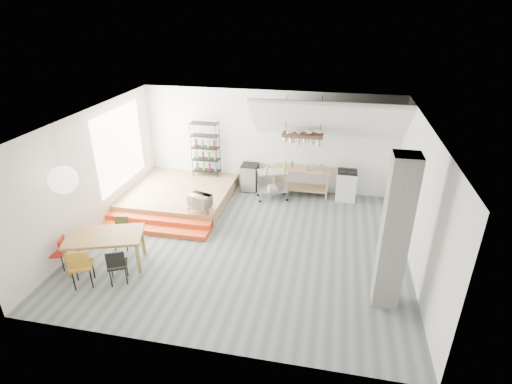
% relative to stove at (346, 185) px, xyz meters
% --- Properties ---
extents(floor, '(8.00, 8.00, 0.00)m').
position_rel_stove_xyz_m(floor, '(-2.50, -3.16, -0.48)').
color(floor, '#556063').
rests_on(floor, ground).
extents(wall_back, '(8.00, 0.04, 3.20)m').
position_rel_stove_xyz_m(wall_back, '(-2.50, 0.34, 1.12)').
color(wall_back, silver).
rests_on(wall_back, ground).
extents(wall_left, '(0.04, 7.00, 3.20)m').
position_rel_stove_xyz_m(wall_left, '(-6.50, -3.16, 1.12)').
color(wall_left, silver).
rests_on(wall_left, ground).
extents(wall_right, '(0.04, 7.00, 3.20)m').
position_rel_stove_xyz_m(wall_right, '(1.50, -3.16, 1.12)').
color(wall_right, silver).
rests_on(wall_right, ground).
extents(ceiling, '(8.00, 7.00, 0.02)m').
position_rel_stove_xyz_m(ceiling, '(-2.50, -3.16, 2.72)').
color(ceiling, white).
rests_on(ceiling, wall_back).
extents(slope_ceiling, '(4.40, 1.44, 1.32)m').
position_rel_stove_xyz_m(slope_ceiling, '(-0.70, -0.26, 2.07)').
color(slope_ceiling, white).
rests_on(slope_ceiling, wall_back).
extents(window_pane, '(0.02, 2.50, 2.20)m').
position_rel_stove_xyz_m(window_pane, '(-6.48, -1.66, 1.32)').
color(window_pane, white).
rests_on(window_pane, wall_left).
extents(platform, '(3.00, 3.00, 0.40)m').
position_rel_stove_xyz_m(platform, '(-5.00, -1.16, -0.28)').
color(platform, '#A07C50').
rests_on(platform, ground).
extents(step_lower, '(3.00, 0.35, 0.13)m').
position_rel_stove_xyz_m(step_lower, '(-5.00, -3.11, -0.41)').
color(step_lower, '#EC4B1B').
rests_on(step_lower, ground).
extents(step_upper, '(3.00, 0.35, 0.27)m').
position_rel_stove_xyz_m(step_upper, '(-5.00, -2.76, -0.35)').
color(step_upper, '#EC4B1B').
rests_on(step_upper, ground).
extents(concrete_column, '(0.50, 0.50, 3.20)m').
position_rel_stove_xyz_m(concrete_column, '(0.80, -4.66, 1.12)').
color(concrete_column, slate).
rests_on(concrete_column, ground).
extents(kitchen_counter, '(1.80, 0.60, 0.91)m').
position_rel_stove_xyz_m(kitchen_counter, '(-1.40, -0.01, 0.15)').
color(kitchen_counter, '#A07C50').
rests_on(kitchen_counter, ground).
extents(stove, '(0.60, 0.60, 1.18)m').
position_rel_stove_xyz_m(stove, '(0.00, 0.00, 0.00)').
color(stove, white).
rests_on(stove, ground).
extents(pot_rack, '(1.20, 0.50, 1.43)m').
position_rel_stove_xyz_m(pot_rack, '(-1.37, -0.23, 1.50)').
color(pot_rack, '#402619').
rests_on(pot_rack, ceiling).
extents(wire_shelving, '(0.88, 0.38, 1.80)m').
position_rel_stove_xyz_m(wire_shelving, '(-4.50, 0.04, 0.85)').
color(wire_shelving, black).
rests_on(wire_shelving, platform).
extents(microwave_shelf, '(0.60, 0.40, 0.16)m').
position_rel_stove_xyz_m(microwave_shelf, '(-3.90, -2.41, 0.07)').
color(microwave_shelf, '#A07C50').
rests_on(microwave_shelf, platform).
extents(paper_lantern, '(0.60, 0.60, 0.60)m').
position_rel_stove_xyz_m(paper_lantern, '(-5.97, -4.85, 1.72)').
color(paper_lantern, white).
rests_on(paper_lantern, ceiling).
extents(dining_table, '(1.90, 1.44, 0.80)m').
position_rel_stove_xyz_m(dining_table, '(-5.41, -4.66, 0.23)').
color(dining_table, olive).
rests_on(dining_table, ground).
extents(chair_mustard, '(0.58, 0.58, 0.95)m').
position_rel_stove_xyz_m(chair_mustard, '(-5.50, -5.49, 0.09)').
color(chair_mustard, '#AD731D').
rests_on(chair_mustard, ground).
extents(chair_black, '(0.54, 0.54, 0.88)m').
position_rel_stove_xyz_m(chair_black, '(-4.81, -5.25, 0.04)').
color(chair_black, black).
rests_on(chair_black, ground).
extents(chair_olive, '(0.44, 0.44, 0.81)m').
position_rel_stove_xyz_m(chair_olive, '(-5.44, -3.88, 0.00)').
color(chair_olive, brown).
rests_on(chair_olive, ground).
extents(chair_red, '(0.46, 0.46, 0.80)m').
position_rel_stove_xyz_m(chair_red, '(-6.39, -4.99, -0.00)').
color(chair_red, '#B41C19').
rests_on(chair_red, ground).
extents(rolling_cart, '(1.04, 0.78, 0.92)m').
position_rel_stove_xyz_m(rolling_cart, '(-2.22, -0.46, 0.11)').
color(rolling_cart, silver).
rests_on(rolling_cart, ground).
extents(mini_fridge, '(0.52, 0.52, 0.88)m').
position_rel_stove_xyz_m(mini_fridge, '(-3.06, 0.04, -0.04)').
color(mini_fridge, black).
rests_on(mini_fridge, ground).
extents(microwave, '(0.69, 0.57, 0.33)m').
position_rel_stove_xyz_m(microwave, '(-3.90, -2.41, 0.25)').
color(microwave, beige).
rests_on(microwave, microwave_shelf).
extents(bowl, '(0.24, 0.24, 0.05)m').
position_rel_stove_xyz_m(bowl, '(-1.17, -0.06, 0.45)').
color(bowl, silver).
rests_on(bowl, kitchen_counter).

